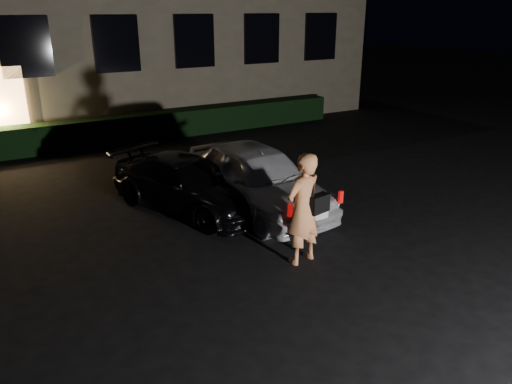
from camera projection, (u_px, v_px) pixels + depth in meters
ground at (331, 295)px, 7.52m from camera, size 80.00×80.00×0.00m
hedge at (128, 129)px, 15.91m from camera, size 15.00×0.70×0.85m
sedan at (189, 184)px, 10.54m from camera, size 2.84×4.14×1.11m
hatch at (257, 177)px, 10.51m from camera, size 1.89×4.20×1.40m
man at (303, 209)px, 8.20m from camera, size 0.86×0.60×1.92m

